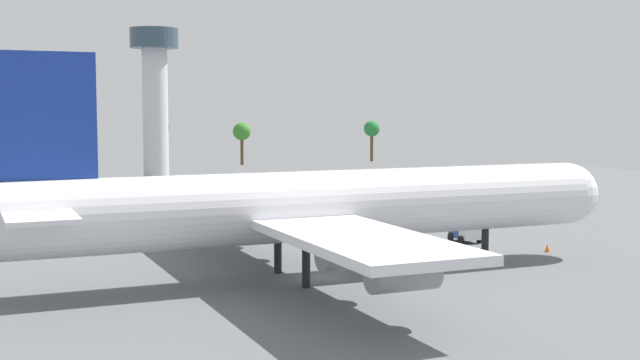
{
  "coord_description": "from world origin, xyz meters",
  "views": [
    {
      "loc": [
        -28.87,
        -66.7,
        14.96
      ],
      "look_at": [
        0.0,
        0.0,
        8.67
      ],
      "focal_mm": 46.77,
      "sensor_mm": 36.0,
      "label": 1
    }
  ],
  "objects_px": {
    "pushback_tractor": "(466,232)",
    "safety_cone_nose": "(547,248)",
    "baggage_tug": "(423,217)",
    "control_tower": "(155,87)",
    "cargo_airplane": "(318,207)"
  },
  "relations": [
    {
      "from": "pushback_tractor",
      "to": "safety_cone_nose",
      "type": "xyz_separation_m",
      "value": [
        4.35,
        -8.57,
        -0.8
      ]
    },
    {
      "from": "baggage_tug",
      "to": "safety_cone_nose",
      "type": "height_order",
      "value": "baggage_tug"
    },
    {
      "from": "control_tower",
      "to": "cargo_airplane",
      "type": "bearing_deg",
      "value": -95.24
    },
    {
      "from": "cargo_airplane",
      "to": "control_tower",
      "type": "height_order",
      "value": "control_tower"
    },
    {
      "from": "baggage_tug",
      "to": "safety_cone_nose",
      "type": "relative_size",
      "value": 4.9
    },
    {
      "from": "baggage_tug",
      "to": "pushback_tractor",
      "type": "bearing_deg",
      "value": -99.92
    },
    {
      "from": "safety_cone_nose",
      "to": "control_tower",
      "type": "bearing_deg",
      "value": 98.62
    },
    {
      "from": "safety_cone_nose",
      "to": "cargo_airplane",
      "type": "bearing_deg",
      "value": -174.49
    },
    {
      "from": "safety_cone_nose",
      "to": "control_tower",
      "type": "distance_m",
      "value": 113.61
    },
    {
      "from": "pushback_tractor",
      "to": "baggage_tug",
      "type": "height_order",
      "value": "pushback_tractor"
    },
    {
      "from": "pushback_tractor",
      "to": "baggage_tug",
      "type": "bearing_deg",
      "value": 80.08
    },
    {
      "from": "pushback_tractor",
      "to": "control_tower",
      "type": "bearing_deg",
      "value": 96.94
    },
    {
      "from": "pushback_tractor",
      "to": "control_tower",
      "type": "height_order",
      "value": "control_tower"
    },
    {
      "from": "cargo_airplane",
      "to": "safety_cone_nose",
      "type": "distance_m",
      "value": 27.93
    },
    {
      "from": "cargo_airplane",
      "to": "baggage_tug",
      "type": "bearing_deg",
      "value": 44.51
    }
  ]
}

